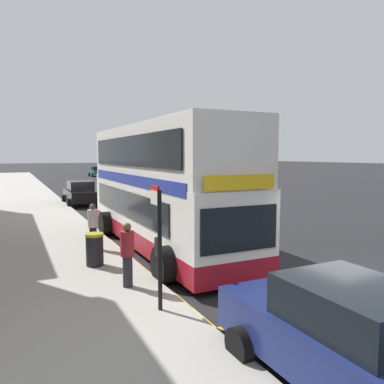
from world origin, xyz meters
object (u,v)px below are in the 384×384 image
Objects in this scene: bus_stop_sign at (158,237)px; double_decker_bus at (161,191)px; parked_car_navy_behind at (349,340)px; parked_car_teal_distant at (97,171)px; litter_bin at (95,249)px; pedestrian_further_back at (127,252)px; parked_car_black_across at (80,193)px; parked_car_silver_kerbside at (166,184)px; pedestrian_waiting_near_sign at (93,225)px.

double_decker_bus is at bearing 68.34° from bus_stop_sign.
bus_stop_sign reaches higher than parked_car_navy_behind.
parked_car_teal_distant is 4.40× the size of litter_bin.
bus_stop_sign reaches higher than pedestrian_further_back.
parked_car_navy_behind is 1.00× the size of parked_car_teal_distant.
double_decker_bus is 2.49× the size of parked_car_black_across.
litter_bin is (-2.12, -15.16, -0.18)m from parked_car_black_across.
parked_car_black_across is 1.00× the size of parked_car_silver_kerbside.
parked_car_navy_behind is (-0.73, -9.12, -1.26)m from double_decker_bus.
double_decker_bus reaches higher than litter_bin.
parked_car_teal_distant is 49.68m from litter_bin.
parked_car_black_across is 15.31m from litter_bin.
litter_bin is (-10.15, -48.63, -0.18)m from parked_car_teal_distant.
pedestrian_further_back is (-2.39, -3.91, -1.06)m from double_decker_bus.
double_decker_bus reaches higher than parked_car_teal_distant.
pedestrian_waiting_near_sign is (-9.80, -46.62, 0.18)m from parked_car_teal_distant.
pedestrian_waiting_near_sign is at bearing -117.54° from parked_car_silver_kerbside.
double_decker_bus is 2.49× the size of parked_car_navy_behind.
bus_stop_sign is at bearing 111.85° from parked_car_navy_behind.
bus_stop_sign is 0.62× the size of parked_car_black_across.
pedestrian_waiting_near_sign reaches higher than parked_car_silver_kerbside.
pedestrian_further_back reaches higher than parked_car_teal_distant.
bus_stop_sign is at bearing -82.15° from pedestrian_further_back.
double_decker_bus reaches higher than parked_car_navy_behind.
parked_car_silver_kerbside is at bearing 33.27° from parked_car_black_across.
pedestrian_further_back is at bearing -99.45° from parked_car_teal_distant.
parked_car_black_across is at bearing 89.98° from parked_car_navy_behind.
parked_car_black_across is at bearing -148.15° from parked_car_silver_kerbside.
parked_car_black_across is at bearing 82.05° from litter_bin.
litter_bin is (-0.36, 2.15, -0.38)m from pedestrian_further_back.
double_decker_bus is 19.73m from parked_car_silver_kerbside.
parked_car_black_across is at bearing 85.34° from bus_stop_sign.
parked_car_silver_kerbside is (7.51, 18.20, -1.26)m from double_decker_bus.
pedestrian_further_back is 2.21m from litter_bin.
pedestrian_waiting_near_sign is at bearing 79.97° from litter_bin.
pedestrian_waiting_near_sign is (-2.40, 0.25, -1.08)m from double_decker_bus.
parked_car_silver_kerbside is 2.69× the size of pedestrian_waiting_near_sign.
parked_car_teal_distant is 47.63m from pedestrian_waiting_near_sign.
bus_stop_sign is 25.60m from parked_car_silver_kerbside.
parked_car_navy_behind is 5.47m from pedestrian_further_back.
double_decker_bus is at bearing 58.54° from pedestrian_further_back.
parked_car_black_across and parked_car_silver_kerbside have the same top height.
pedestrian_further_back is 1.67× the size of litter_bin.
bus_stop_sign is 0.62× the size of parked_car_teal_distant.
bus_stop_sign is at bearing -98.90° from parked_car_teal_distant.
pedestrian_waiting_near_sign is 1.64× the size of litter_bin.
litter_bin is at bearing 105.60° from parked_car_navy_behind.
double_decker_bus is 3.58m from litter_bin.
parked_car_silver_kerbside is 24.23m from pedestrian_further_back.
parked_car_black_across and parked_car_navy_behind have the same top height.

